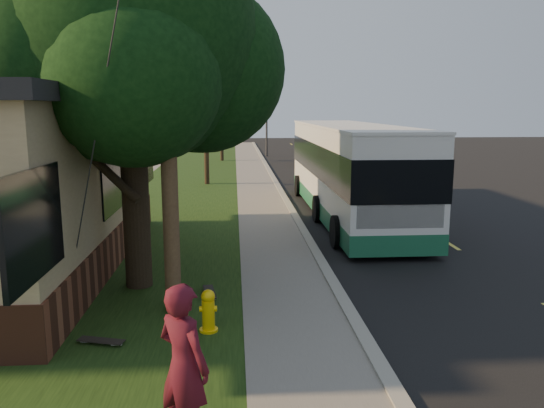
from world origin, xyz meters
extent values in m
plane|color=black|center=(0.00, 0.00, 0.00)|extent=(120.00, 120.00, 0.00)
cube|color=black|center=(4.00, 10.00, 0.01)|extent=(8.00, 80.00, 0.01)
cube|color=gray|center=(0.00, 10.00, 0.06)|extent=(0.25, 80.00, 0.12)
cube|color=slate|center=(-1.00, 10.00, 0.04)|extent=(2.00, 80.00, 0.08)
cube|color=black|center=(-4.50, 10.00, 0.04)|extent=(5.00, 80.00, 0.07)
cylinder|color=yellow|center=(-2.60, 0.00, 0.35)|extent=(0.22, 0.22, 0.55)
sphere|color=yellow|center=(-2.60, 0.00, 0.69)|extent=(0.24, 0.24, 0.24)
cylinder|color=yellow|center=(-2.60, 0.00, 0.47)|extent=(0.30, 0.10, 0.10)
cylinder|color=yellow|center=(-2.60, 0.00, 0.47)|extent=(0.10, 0.18, 0.10)
cylinder|color=yellow|center=(-2.60, 0.00, 0.09)|extent=(0.32, 0.32, 0.04)
cylinder|color=#473321|center=(-3.30, 1.00, 4.57)|extent=(0.30, 0.30, 9.00)
cylinder|color=#2D2D30|center=(-4.20, -0.10, 3.80)|extent=(2.52, 3.21, 7.60)
cylinder|color=black|center=(-4.20, 2.50, 2.07)|extent=(0.56, 0.56, 4.00)
sphere|color=black|center=(-4.20, 2.50, 5.27)|extent=(5.20, 5.20, 5.20)
sphere|color=black|center=(-2.80, 3.10, 4.67)|extent=(3.60, 3.60, 3.60)
sphere|color=black|center=(-5.40, 2.10, 4.97)|extent=(3.80, 3.80, 3.80)
sphere|color=black|center=(-3.90, 1.20, 4.37)|extent=(3.20, 3.20, 3.20)
sphere|color=black|center=(-4.80, 3.90, 5.67)|extent=(3.40, 3.40, 3.40)
cylinder|color=black|center=(-3.50, 18.00, 1.72)|extent=(0.24, 0.24, 3.30)
cylinder|color=black|center=(-3.50, 18.00, 3.37)|extent=(1.38, 0.57, 2.01)
cylinder|color=black|center=(-3.50, 18.00, 3.37)|extent=(0.74, 1.21, 1.58)
cylinder|color=black|center=(-3.50, 18.00, 3.37)|extent=(0.65, 1.05, 1.95)
cylinder|color=black|center=(-3.50, 18.00, 3.37)|extent=(1.28, 0.53, 1.33)
cylinder|color=black|center=(-3.50, 18.00, 3.37)|extent=(0.75, 1.21, 1.70)
cylinder|color=black|center=(-3.00, 30.00, 1.58)|extent=(0.24, 0.24, 3.03)
cylinder|color=black|center=(-3.00, 30.00, 3.10)|extent=(1.38, 0.57, 2.01)
cylinder|color=black|center=(-3.00, 30.00, 3.10)|extent=(0.74, 1.21, 1.58)
cylinder|color=black|center=(-3.00, 30.00, 3.10)|extent=(0.65, 1.05, 1.95)
cylinder|color=black|center=(-3.00, 30.00, 3.10)|extent=(1.28, 0.53, 1.33)
cylinder|color=black|center=(-3.00, 30.00, 3.10)|extent=(0.75, 1.21, 1.70)
cylinder|color=#2D2D30|center=(0.50, 34.00, 2.75)|extent=(0.16, 0.16, 5.50)
imported|color=black|center=(0.50, 34.00, 4.50)|extent=(0.18, 0.22, 1.10)
cube|color=silver|center=(1.96, 9.93, 1.86)|extent=(2.51, 12.03, 2.71)
cube|color=#1B603D|center=(1.96, 9.93, 0.45)|extent=(2.53, 12.05, 0.55)
cube|color=black|center=(1.96, 9.93, 2.06)|extent=(2.55, 12.07, 1.10)
cube|color=black|center=(1.96, 3.94, 1.70)|extent=(2.21, 0.06, 1.60)
cube|color=yellow|center=(1.96, 3.95, 3.06)|extent=(1.60, 0.06, 0.35)
cube|color=#FFF2CC|center=(1.20, 3.93, 0.55)|extent=(0.25, 0.04, 0.15)
cube|color=#FFF2CC|center=(2.71, 3.93, 0.55)|extent=(0.25, 0.04, 0.15)
cube|color=silver|center=(1.96, 9.93, 3.23)|extent=(2.56, 12.08, 0.08)
cylinder|color=black|center=(0.70, 5.52, 0.46)|extent=(0.28, 0.92, 0.92)
cylinder|color=black|center=(3.21, 5.52, 0.46)|extent=(0.28, 0.92, 0.92)
cylinder|color=black|center=(0.70, 8.93, 0.46)|extent=(0.28, 0.92, 0.92)
cylinder|color=black|center=(3.21, 8.93, 0.46)|extent=(0.28, 0.92, 0.92)
cylinder|color=black|center=(0.70, 14.34, 0.46)|extent=(0.28, 0.92, 0.92)
cylinder|color=black|center=(3.21, 14.34, 0.46)|extent=(0.28, 0.92, 0.92)
imported|color=#490E1B|center=(-2.71, -3.11, 1.03)|extent=(0.83, 0.80, 1.92)
cube|color=black|center=(-2.66, 1.78, 0.14)|extent=(0.32, 0.86, 0.02)
cylinder|color=silver|center=(-2.62, 1.49, 0.10)|extent=(0.19, 0.08, 0.05)
cylinder|color=silver|center=(-2.70, 2.07, 0.10)|extent=(0.19, 0.08, 0.05)
cube|color=black|center=(-4.32, -0.39, 0.13)|extent=(0.80, 0.40, 0.02)
cylinder|color=silver|center=(-4.06, -0.47, 0.09)|extent=(0.09, 0.18, 0.05)
cylinder|color=silver|center=(-4.58, -0.32, 0.09)|extent=(0.09, 0.18, 0.05)
cube|color=black|center=(-8.04, 7.24, 0.71)|extent=(1.70, 1.41, 1.35)
cube|color=black|center=(-8.04, 7.24, 1.43)|extent=(1.76, 1.47, 0.09)
imported|color=black|center=(3.51, 27.28, 0.67)|extent=(2.01, 4.11, 1.35)
camera|label=1|loc=(-2.13, -8.62, 3.85)|focal=35.00mm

